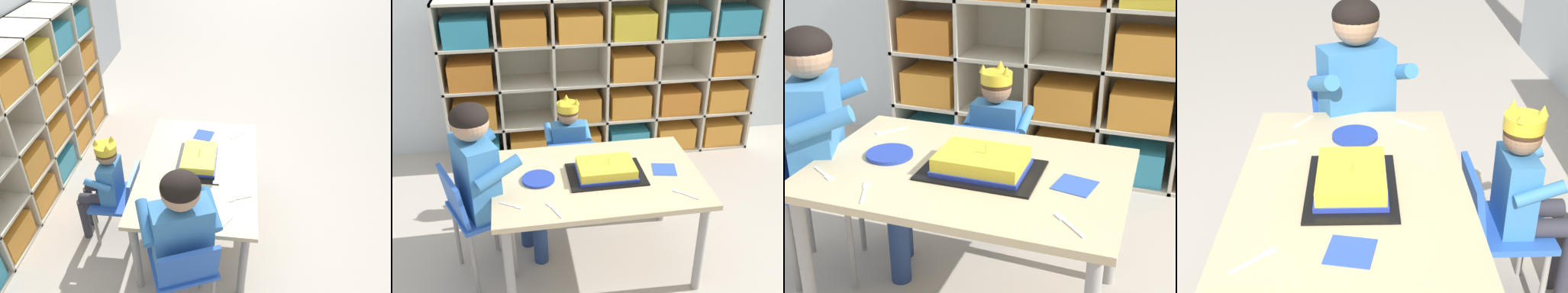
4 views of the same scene
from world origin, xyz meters
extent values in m
plane|color=#BCB2A3|center=(0.00, 0.00, 0.00)|extent=(16.00, 16.00, 0.00)
cube|color=beige|center=(0.31, 1.52, 0.65)|extent=(2.46, 0.01, 1.29)
cube|color=beige|center=(-0.91, 1.34, 0.65)|extent=(0.02, 0.37, 1.29)
cube|color=beige|center=(-0.50, 1.34, 0.65)|extent=(0.02, 0.37, 1.29)
cube|color=beige|center=(-0.10, 1.34, 0.65)|extent=(0.02, 0.37, 1.29)
cube|color=beige|center=(0.31, 1.34, 0.65)|extent=(0.02, 0.37, 1.29)
cube|color=beige|center=(0.71, 1.34, 0.65)|extent=(0.02, 0.37, 1.29)
cube|color=beige|center=(1.12, 1.34, 0.65)|extent=(0.02, 0.37, 1.29)
cube|color=beige|center=(1.53, 1.34, 0.65)|extent=(0.02, 0.37, 1.29)
cube|color=beige|center=(0.31, 1.34, 0.01)|extent=(2.46, 0.37, 0.02)
cube|color=beige|center=(0.31, 1.34, 0.33)|extent=(2.46, 0.37, 0.02)
cube|color=beige|center=(0.31, 1.34, 0.65)|extent=(2.46, 0.37, 0.02)
cube|color=beige|center=(0.31, 1.34, 0.97)|extent=(2.46, 0.37, 0.02)
cube|color=teal|center=(-0.71, 1.32, 0.12)|extent=(0.32, 0.29, 0.19)
cube|color=orange|center=(-0.30, 1.32, 0.12)|extent=(0.32, 0.29, 0.19)
cube|color=orange|center=(0.10, 1.32, 0.12)|extent=(0.32, 0.29, 0.19)
cube|color=teal|center=(0.51, 1.32, 0.12)|extent=(0.32, 0.29, 0.19)
cube|color=orange|center=(0.92, 1.32, 0.12)|extent=(0.32, 0.29, 0.19)
cube|color=orange|center=(1.32, 1.32, 0.12)|extent=(0.32, 0.29, 0.19)
cube|color=orange|center=(-0.71, 1.32, 0.44)|extent=(0.32, 0.29, 0.19)
cube|color=orange|center=(0.10, 1.32, 0.44)|extent=(0.32, 0.29, 0.19)
cube|color=orange|center=(0.51, 1.32, 0.44)|extent=(0.32, 0.29, 0.19)
cube|color=orange|center=(0.92, 1.32, 0.44)|extent=(0.32, 0.29, 0.19)
cube|color=orange|center=(1.32, 1.32, 0.44)|extent=(0.32, 0.29, 0.19)
cube|color=orange|center=(-0.71, 1.32, 0.75)|extent=(0.32, 0.29, 0.19)
cube|color=orange|center=(0.51, 1.32, 0.75)|extent=(0.32, 0.29, 0.19)
cube|color=orange|center=(1.32, 1.32, 0.75)|extent=(0.32, 0.29, 0.19)
cube|color=teal|center=(-0.71, 1.32, 1.07)|extent=(0.32, 0.29, 0.19)
cube|color=orange|center=(-0.30, 1.32, 1.07)|extent=(0.32, 0.29, 0.19)
cube|color=orange|center=(0.10, 1.32, 1.07)|extent=(0.32, 0.29, 0.19)
cube|color=yellow|center=(0.51, 1.32, 1.07)|extent=(0.32, 0.29, 0.19)
cube|color=teal|center=(0.92, 1.32, 1.07)|extent=(0.32, 0.29, 0.19)
cube|color=teal|center=(1.32, 1.32, 1.07)|extent=(0.32, 0.29, 0.19)
cube|color=#D1B789|center=(0.00, 0.00, 0.58)|extent=(1.12, 0.75, 0.03)
cylinder|color=#9E9993|center=(-0.50, -0.32, 0.28)|extent=(0.05, 0.05, 0.56)
cylinder|color=#9E9993|center=(0.50, -0.32, 0.28)|extent=(0.05, 0.05, 0.56)
cylinder|color=#9E9993|center=(-0.50, 0.32, 0.28)|extent=(0.05, 0.05, 0.56)
cylinder|color=#9E9993|center=(0.50, 0.32, 0.28)|extent=(0.05, 0.05, 0.56)
cube|color=blue|center=(-0.08, 0.56, 0.33)|extent=(0.32, 0.29, 0.03)
cube|color=blue|center=(-0.08, 0.43, 0.46)|extent=(0.29, 0.06, 0.23)
cylinder|color=gray|center=(0.05, 0.68, 0.16)|extent=(0.02, 0.02, 0.32)
cylinder|color=gray|center=(-0.21, 0.68, 0.16)|extent=(0.02, 0.02, 0.32)
cylinder|color=gray|center=(0.05, 0.45, 0.16)|extent=(0.02, 0.02, 0.32)
cylinder|color=gray|center=(-0.21, 0.45, 0.16)|extent=(0.02, 0.02, 0.32)
cube|color=#3D7FBC|center=(-0.08, 0.57, 0.49)|extent=(0.21, 0.11, 0.29)
sphere|color=#997051|center=(-0.08, 0.57, 0.71)|extent=(0.13, 0.13, 0.13)
ellipsoid|color=#472D19|center=(-0.08, 0.57, 0.73)|extent=(0.14, 0.14, 0.10)
cylinder|color=yellow|center=(-0.08, 0.57, 0.76)|extent=(0.14, 0.14, 0.05)
cone|color=yellow|center=(-0.08, 0.63, 0.80)|extent=(0.04, 0.04, 0.04)
cone|color=yellow|center=(-0.03, 0.55, 0.80)|extent=(0.04, 0.04, 0.04)
cone|color=yellow|center=(-0.13, 0.55, 0.80)|extent=(0.04, 0.04, 0.04)
cylinder|color=#33333D|center=(-0.02, 0.68, 0.37)|extent=(0.07, 0.21, 0.07)
cylinder|color=#33333D|center=(-0.14, 0.68, 0.37)|extent=(0.07, 0.21, 0.07)
cylinder|color=#33333D|center=(-0.02, 0.79, 0.17)|extent=(0.06, 0.06, 0.34)
cylinder|color=#33333D|center=(-0.14, 0.78, 0.17)|extent=(0.06, 0.06, 0.34)
cylinder|color=#3D7FBC|center=(0.05, 0.62, 0.55)|extent=(0.05, 0.17, 0.10)
cylinder|color=#3D7FBC|center=(-0.20, 0.62, 0.55)|extent=(0.05, 0.17, 0.10)
cube|color=blue|center=(-0.63, 0.02, 0.43)|extent=(0.40, 0.42, 0.03)
cube|color=blue|center=(-0.76, -0.04, 0.57)|extent=(0.17, 0.31, 0.26)
cylinder|color=gray|center=(-0.47, -0.07, 0.21)|extent=(0.02, 0.02, 0.41)
cylinder|color=gray|center=(-0.58, 0.19, 0.21)|extent=(0.02, 0.02, 0.41)
cylinder|color=gray|center=(-0.69, -0.16, 0.21)|extent=(0.02, 0.02, 0.41)
cylinder|color=gray|center=(-0.79, 0.10, 0.21)|extent=(0.02, 0.02, 0.41)
cube|color=#3D7FBC|center=(-0.63, 0.02, 0.64)|extent=(0.26, 0.34, 0.42)
sphere|color=tan|center=(-0.63, 0.02, 0.95)|extent=(0.19, 0.19, 0.19)
ellipsoid|color=black|center=(-0.63, 0.02, 0.98)|extent=(0.19, 0.19, 0.14)
cylinder|color=navy|center=(-0.46, -0.01, 0.46)|extent=(0.32, 0.21, 0.10)
cylinder|color=navy|center=(-0.53, 0.16, 0.46)|extent=(0.32, 0.21, 0.10)
cylinder|color=navy|center=(-0.32, 0.05, 0.22)|extent=(0.08, 0.08, 0.43)
cylinder|color=navy|center=(-0.39, 0.21, 0.22)|extent=(0.08, 0.08, 0.43)
cylinder|color=#3D7FBC|center=(-0.51, -0.12, 0.74)|extent=(0.25, 0.15, 0.14)
cylinder|color=#3D7FBC|center=(-0.64, 0.20, 0.74)|extent=(0.25, 0.15, 0.14)
cube|color=black|center=(0.05, 0.00, 0.59)|extent=(0.41, 0.29, 0.01)
cube|color=yellow|center=(0.05, 0.00, 0.63)|extent=(0.30, 0.22, 0.06)
cube|color=#283DB2|center=(0.05, 0.00, 0.61)|extent=(0.31, 0.23, 0.02)
cylinder|color=#EFCC4C|center=(0.07, 0.00, 0.68)|extent=(0.01, 0.01, 0.04)
cylinder|color=#233DA3|center=(-0.32, 0.01, 0.60)|extent=(0.17, 0.17, 0.01)
cube|color=#3356B7|center=(0.38, 0.00, 0.59)|extent=(0.15, 0.15, 0.00)
cube|color=white|center=(0.42, -0.27, 0.59)|extent=(0.08, 0.08, 0.00)
cube|color=white|center=(0.37, -0.22, 0.59)|extent=(0.04, 0.04, 0.00)
cube|color=white|center=(-0.25, -0.29, 0.59)|extent=(0.05, 0.10, 0.00)
cube|color=white|center=(-0.28, -0.23, 0.59)|extent=(0.03, 0.04, 0.00)
cube|color=white|center=(-0.41, 0.25, 0.59)|extent=(0.07, 0.08, 0.00)
cube|color=white|center=(-0.46, 0.19, 0.59)|extent=(0.04, 0.04, 0.00)
cube|color=white|center=(-0.48, -0.19, 0.59)|extent=(0.08, 0.05, 0.00)
cube|color=white|center=(-0.43, -0.22, 0.59)|extent=(0.04, 0.04, 0.00)
camera|label=1|loc=(-1.92, -0.20, 2.14)|focal=35.02mm
camera|label=2|loc=(-0.42, -2.12, 1.94)|focal=43.21mm
camera|label=3|loc=(0.62, -1.67, 1.47)|focal=51.69mm
camera|label=4|loc=(1.56, 0.03, 1.51)|focal=50.45mm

